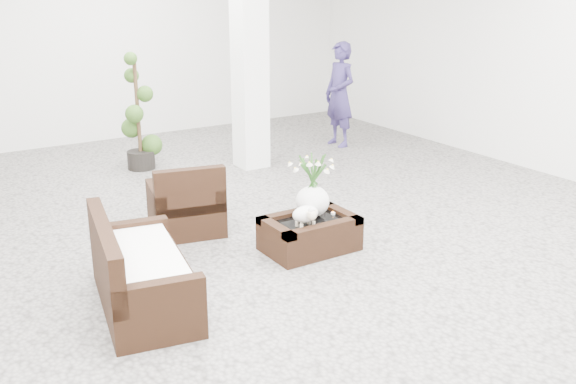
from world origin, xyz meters
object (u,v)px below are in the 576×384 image
coffee_table (310,235)px  loveseat (143,263)px  armchair (185,197)px  topiary (138,113)px

coffee_table → loveseat: bearing=-172.3°
coffee_table → armchair: 1.43m
loveseat → armchair: bearing=-25.3°
armchair → topiary: topiary is taller
loveseat → topiary: (1.42, 3.95, 0.43)m
loveseat → topiary: 4.22m
armchair → loveseat: armchair is taller
loveseat → topiary: topiary is taller
armchair → topiary: bearing=-87.3°
coffee_table → armchair: size_ratio=1.15×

